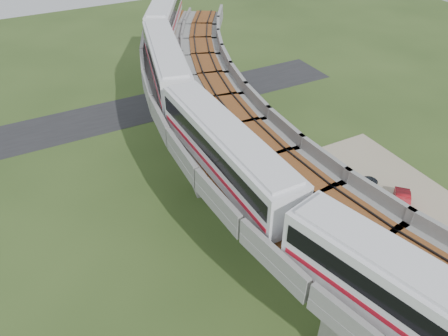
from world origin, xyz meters
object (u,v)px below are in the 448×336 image
at_px(car_red, 402,202).
at_px(car_dark, 366,184).
at_px(car_white, 421,280).
at_px(metro_train, 218,98).

xyz_separation_m(car_red, car_dark, (-0.97, 3.91, -0.17)).
bearing_deg(car_white, metro_train, 123.11).
bearing_deg(car_red, metro_train, -160.19).
bearing_deg(car_dark, car_white, 137.02).
relative_size(metro_train, car_dark, 17.22).
height_order(metro_train, car_dark, metro_train).
relative_size(metro_train, car_white, 15.05).
xyz_separation_m(metro_train, car_dark, (15.01, -3.83, -11.75)).
distance_m(car_white, car_dark, 12.46).
height_order(car_white, car_red, car_white).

